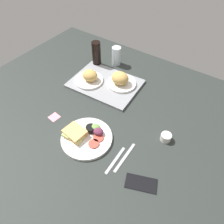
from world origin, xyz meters
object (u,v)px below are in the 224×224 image
(bread_plate_far, at_px, (121,80))
(knife, at_px, (125,157))
(cell_phone, at_px, (141,183))
(sticky_note, at_px, (54,117))
(serving_tray, at_px, (105,84))
(bread_plate_near, at_px, (89,77))
(soda_bottle, at_px, (96,54))
(espresso_cup, at_px, (166,137))
(plate_with_salad, at_px, (86,136))
(fork, at_px, (115,160))
(drinking_glass, at_px, (116,56))

(bread_plate_far, height_order, knife, bread_plate_far)
(cell_phone, xyz_separation_m, sticky_note, (-0.62, 0.06, -0.00))
(knife, bearing_deg, bread_plate_far, 34.50)
(bread_plate_far, bearing_deg, knife, -54.49)
(serving_tray, height_order, bread_plate_near, bread_plate_near)
(soda_bottle, bearing_deg, knife, -42.71)
(espresso_cup, distance_m, knife, 0.25)
(serving_tray, relative_size, cell_phone, 3.13)
(soda_bottle, relative_size, sticky_note, 3.32)
(plate_with_salad, xyz_separation_m, sticky_note, (-0.25, 0.01, -0.02))
(espresso_cup, distance_m, sticky_note, 0.64)
(knife, height_order, cell_phone, cell_phone)
(serving_tray, xyz_separation_m, fork, (0.38, -0.44, -0.01))
(soda_bottle, xyz_separation_m, knife, (0.60, -0.55, -0.09))
(bread_plate_near, relative_size, knife, 1.02)
(bread_plate_far, distance_m, cell_phone, 0.69)
(bread_plate_far, bearing_deg, espresso_cup, -27.67)
(bread_plate_far, xyz_separation_m, drinking_glass, (-0.17, 0.20, 0.02))
(sticky_note, bearing_deg, serving_tray, 80.16)
(bread_plate_far, relative_size, soda_bottle, 1.05)
(knife, bearing_deg, serving_tray, 44.79)
(knife, bearing_deg, drinking_glass, 36.00)
(bread_plate_far, xyz_separation_m, plate_with_salad, (0.08, -0.46, -0.04))
(serving_tray, relative_size, plate_with_salad, 1.65)
(plate_with_salad, xyz_separation_m, knife, (0.24, 0.02, -0.02))
(serving_tray, bearing_deg, soda_bottle, 140.85)
(espresso_cup, relative_size, cell_phone, 0.39)
(serving_tray, distance_m, bread_plate_near, 0.11)
(cell_phone, bearing_deg, plate_with_salad, 149.83)
(fork, distance_m, sticky_note, 0.45)
(soda_bottle, relative_size, cell_phone, 1.29)
(bread_plate_far, distance_m, drinking_glass, 0.26)
(cell_phone, bearing_deg, soda_bottle, 117.84)
(plate_with_salad, relative_size, soda_bottle, 1.47)
(fork, bearing_deg, soda_bottle, 41.78)
(soda_bottle, bearing_deg, cell_phone, -40.44)
(bread_plate_near, xyz_separation_m, bread_plate_far, (0.19, 0.09, 0.01))
(sticky_note, bearing_deg, drinking_glass, 90.25)
(plate_with_salad, distance_m, knife, 0.24)
(bread_plate_far, height_order, cell_phone, bread_plate_far)
(serving_tray, distance_m, cell_phone, 0.72)
(bread_plate_near, bearing_deg, cell_phone, -33.54)
(knife, height_order, sticky_note, knife)
(fork, xyz_separation_m, sticky_note, (-0.45, 0.03, -0.00))
(bread_plate_near, distance_m, soda_bottle, 0.22)
(serving_tray, xyz_separation_m, bread_plate_near, (-0.09, -0.05, 0.04))
(bread_plate_near, relative_size, drinking_glass, 1.40)
(bread_plate_far, bearing_deg, fork, -59.34)
(bread_plate_far, distance_m, soda_bottle, 0.30)
(bread_plate_far, height_order, plate_with_salad, bread_plate_far)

